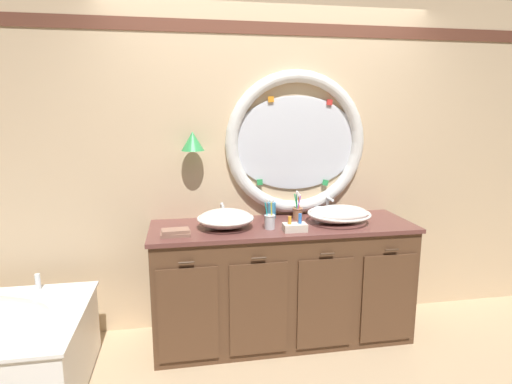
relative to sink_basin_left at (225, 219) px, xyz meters
The scene contains 12 objects.
ground_plane 1.06m from the sink_basin_left, 29.61° to the right, with size 14.00×14.00×0.00m, color tan.
back_wall_assembly 0.65m from the sink_basin_left, 41.67° to the left, with size 6.40×0.26×2.60m.
vanity_counter 0.67m from the sink_basin_left, ahead, with size 1.93×0.64×0.90m.
sink_basin_left is the anchor object (origin of this frame).
sink_basin_right 0.85m from the sink_basin_left, ahead, with size 0.47×0.47×0.13m.
faucet_set_left 0.25m from the sink_basin_left, 90.00° to the left, with size 0.20×0.12×0.13m.
faucet_set_right 0.89m from the sink_basin_left, 16.05° to the left, with size 0.21×0.14×0.15m.
toothbrush_holder_left 0.31m from the sink_basin_left, 13.66° to the right, with size 0.08×0.08×0.22m.
toothbrush_holder_right 0.60m from the sink_basin_left, 15.35° to the left, with size 0.08×0.08×0.22m.
soap_dispenser 0.44m from the sink_basin_left, 29.88° to the left, with size 0.07×0.07×0.15m.
folded_hand_towel 0.38m from the sink_basin_left, 160.21° to the right, with size 0.20×0.12×0.05m.
toiletry_basket 0.50m from the sink_basin_left, 19.08° to the right, with size 0.16×0.10×0.12m.
Camera 1 is at (-0.68, -2.65, 1.72)m, focal length 29.32 mm.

